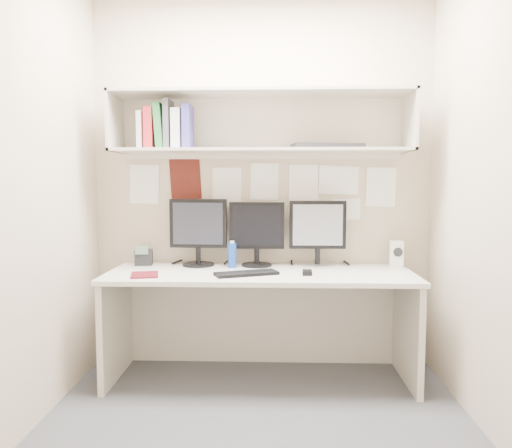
{
  "coord_description": "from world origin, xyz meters",
  "views": [
    {
      "loc": [
        0.09,
        -2.59,
        1.33
      ],
      "look_at": [
        -0.02,
        0.35,
        1.07
      ],
      "focal_mm": 35.0,
      "sensor_mm": 36.0,
      "label": 1
    }
  ],
  "objects_px": {
    "monitor_right": "(318,231)",
    "maroon_notebook": "(145,275)",
    "desk": "(260,325)",
    "monitor_center": "(257,231)",
    "desk_phone": "(144,257)",
    "keyboard": "(246,273)",
    "monitor_left": "(198,229)",
    "speaker": "(396,254)"
  },
  "relations": [
    {
      "from": "monitor_right",
      "to": "maroon_notebook",
      "type": "height_order",
      "value": "monitor_right"
    },
    {
      "from": "desk",
      "to": "maroon_notebook",
      "type": "distance_m",
      "value": 0.83
    },
    {
      "from": "monitor_center",
      "to": "desk_phone",
      "type": "height_order",
      "value": "monitor_center"
    },
    {
      "from": "keyboard",
      "to": "maroon_notebook",
      "type": "xyz_separation_m",
      "value": [
        -0.64,
        -0.05,
        -0.0
      ]
    },
    {
      "from": "maroon_notebook",
      "to": "desk_phone",
      "type": "bearing_deg",
      "value": 91.82
    },
    {
      "from": "monitor_left",
      "to": "speaker",
      "type": "xyz_separation_m",
      "value": [
        1.38,
        0.0,
        -0.16
      ]
    },
    {
      "from": "keyboard",
      "to": "desk",
      "type": "bearing_deg",
      "value": 34.4
    },
    {
      "from": "keyboard",
      "to": "maroon_notebook",
      "type": "distance_m",
      "value": 0.64
    },
    {
      "from": "keyboard",
      "to": "speaker",
      "type": "relative_size",
      "value": 2.21
    },
    {
      "from": "monitor_left",
      "to": "maroon_notebook",
      "type": "bearing_deg",
      "value": -122.91
    },
    {
      "from": "monitor_left",
      "to": "speaker",
      "type": "height_order",
      "value": "monitor_left"
    },
    {
      "from": "speaker",
      "to": "desk_phone",
      "type": "height_order",
      "value": "speaker"
    },
    {
      "from": "desk",
      "to": "maroon_notebook",
      "type": "height_order",
      "value": "maroon_notebook"
    },
    {
      "from": "desk",
      "to": "desk_phone",
      "type": "xyz_separation_m",
      "value": [
        -0.83,
        0.22,
        0.42
      ]
    },
    {
      "from": "monitor_center",
      "to": "maroon_notebook",
      "type": "xyz_separation_m",
      "value": [
        -0.69,
        -0.39,
        -0.24
      ]
    },
    {
      "from": "monitor_right",
      "to": "speaker",
      "type": "height_order",
      "value": "monitor_right"
    },
    {
      "from": "desk_phone",
      "to": "maroon_notebook",
      "type": "bearing_deg",
      "value": -83.18
    },
    {
      "from": "monitor_left",
      "to": "keyboard",
      "type": "xyz_separation_m",
      "value": [
        0.36,
        -0.35,
        -0.25
      ]
    },
    {
      "from": "desk",
      "to": "maroon_notebook",
      "type": "relative_size",
      "value": 9.8
    },
    {
      "from": "maroon_notebook",
      "to": "monitor_left",
      "type": "bearing_deg",
      "value": 40.74
    },
    {
      "from": "desk",
      "to": "monitor_right",
      "type": "distance_m",
      "value": 0.76
    },
    {
      "from": "monitor_right",
      "to": "maroon_notebook",
      "type": "xyz_separation_m",
      "value": [
        -1.12,
        -0.39,
        -0.24
      ]
    },
    {
      "from": "speaker",
      "to": "monitor_left",
      "type": "bearing_deg",
      "value": -172.76
    },
    {
      "from": "desk",
      "to": "keyboard",
      "type": "height_order",
      "value": "keyboard"
    },
    {
      "from": "desk",
      "to": "speaker",
      "type": "height_order",
      "value": "speaker"
    },
    {
      "from": "monitor_left",
      "to": "monitor_center",
      "type": "distance_m",
      "value": 0.41
    },
    {
      "from": "desk",
      "to": "monitor_center",
      "type": "height_order",
      "value": "monitor_center"
    },
    {
      "from": "desk",
      "to": "monitor_left",
      "type": "height_order",
      "value": "monitor_left"
    },
    {
      "from": "monitor_right",
      "to": "maroon_notebook",
      "type": "distance_m",
      "value": 1.21
    },
    {
      "from": "desk_phone",
      "to": "keyboard",
      "type": "bearing_deg",
      "value": -33.46
    },
    {
      "from": "speaker",
      "to": "desk_phone",
      "type": "distance_m",
      "value": 1.77
    },
    {
      "from": "keyboard",
      "to": "maroon_notebook",
      "type": "relative_size",
      "value": 1.96
    },
    {
      "from": "monitor_right",
      "to": "speaker",
      "type": "relative_size",
      "value": 2.54
    },
    {
      "from": "monitor_right",
      "to": "maroon_notebook",
      "type": "bearing_deg",
      "value": -161.36
    },
    {
      "from": "keyboard",
      "to": "desk_phone",
      "type": "relative_size",
      "value": 2.8
    },
    {
      "from": "keyboard",
      "to": "monitor_right",
      "type": "bearing_deg",
      "value": 14.09
    },
    {
      "from": "keyboard",
      "to": "desk_phone",
      "type": "bearing_deg",
      "value": 133.16
    },
    {
      "from": "desk",
      "to": "monitor_left",
      "type": "relative_size",
      "value": 4.27
    },
    {
      "from": "speaker",
      "to": "maroon_notebook",
      "type": "height_order",
      "value": "speaker"
    },
    {
      "from": "monitor_right",
      "to": "desk_phone",
      "type": "xyz_separation_m",
      "value": [
        -1.22,
        0.0,
        -0.19
      ]
    },
    {
      "from": "desk",
      "to": "speaker",
      "type": "xyz_separation_m",
      "value": [
        0.94,
        0.22,
        0.45
      ]
    },
    {
      "from": "monitor_center",
      "to": "monitor_left",
      "type": "bearing_deg",
      "value": -179.87
    }
  ]
}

